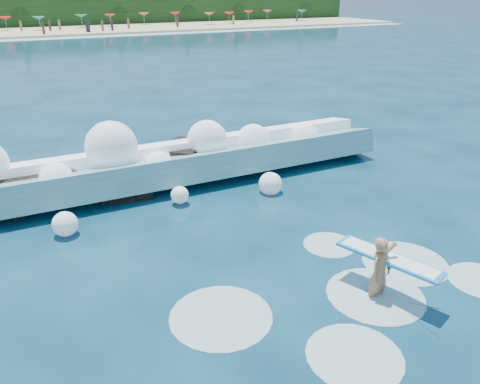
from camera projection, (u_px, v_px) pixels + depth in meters
The scene contains 11 objects.
ground at pixel (223, 270), 12.53m from camera, with size 200.00×200.00×0.00m, color #07283C.
beach at pixel (23, 32), 76.28m from camera, with size 140.00×20.00×0.40m, color tan.
wet_band at pixel (29, 39), 67.34m from camera, with size 140.00×5.00×0.08m, color silver.
treeline at pixel (17, 14), 83.54m from camera, with size 140.00×4.00×5.00m, color black.
breaking_wave at pixel (138, 170), 17.63m from camera, with size 20.03×3.05×1.73m.
rock_cluster at pixel (111, 178), 17.39m from camera, with size 8.35×3.30×1.37m.
surfer_with_board at pixel (382, 270), 11.25m from camera, with size 1.45×3.03×1.90m.
wave_spray at pixel (138, 154), 17.30m from camera, with size 15.09×4.51×2.68m.
surf_foam at pixel (352, 294), 11.54m from camera, with size 8.72×5.72×0.12m.
beach_umbrellas at pixel (20, 18), 77.38m from camera, with size 110.43×6.91×0.50m.
beachgoers at pixel (53, 26), 75.61m from camera, with size 99.07×12.88×1.93m.
Camera 1 is at (-4.36, -9.70, 6.95)m, focal length 35.00 mm.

